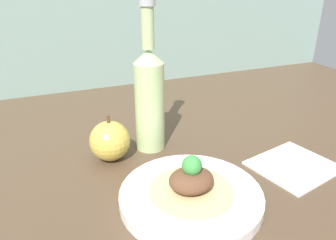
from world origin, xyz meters
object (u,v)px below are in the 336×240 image
object	(u,v)px
plated_food	(191,181)
cider_bottle	(149,96)
apple	(110,141)
plate	(191,195)

from	to	relation	value
plated_food	cider_bottle	size ratio (longest dim) A/B	0.46
cider_bottle	apple	bearing A→B (deg)	-169.82
plate	apple	xyz separation A→B (cm)	(-9.10, 18.28, 2.77)
plate	cider_bottle	size ratio (longest dim) A/B	0.78
plate	plated_food	size ratio (longest dim) A/B	1.69
plate	apple	distance (cm)	20.61
plated_food	cider_bottle	world-z (taller)	cider_bottle
plate	cider_bottle	distance (cm)	22.44
plated_food	apple	bearing A→B (deg)	116.46
plate	plated_food	bearing A→B (deg)	0.00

